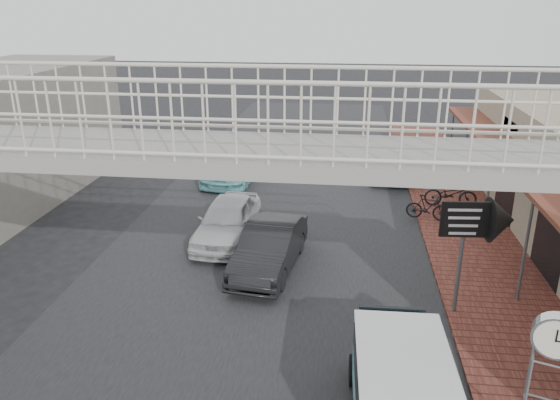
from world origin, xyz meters
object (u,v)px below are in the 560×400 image
(dark_sedan, at_px, (270,247))
(angkot_curb, at_px, (387,161))
(motorcycle_near, at_px, (451,194))
(white_hatchback, at_px, (228,220))
(angkot_far, at_px, (234,162))
(street_clock, at_px, (554,344))
(arrow_sign, at_px, (497,221))
(motorcycle_far, at_px, (428,207))
(angkot_van, at_px, (401,383))

(dark_sedan, height_order, angkot_curb, dark_sedan)
(dark_sedan, distance_m, motorcycle_near, 8.30)
(white_hatchback, relative_size, motorcycle_near, 2.17)
(angkot_far, xyz_separation_m, street_clock, (8.12, -15.27, 1.76))
(arrow_sign, bearing_deg, white_hatchback, 148.28)
(arrow_sign, bearing_deg, angkot_far, 124.26)
(motorcycle_near, bearing_deg, motorcycle_far, 147.62)
(motorcycle_near, xyz_separation_m, arrow_sign, (-0.38, -7.53, 1.91))
(motorcycle_far, xyz_separation_m, arrow_sign, (0.63, -6.08, 1.96))
(arrow_sign, bearing_deg, dark_sedan, 157.14)
(angkot_van, height_order, motorcycle_near, angkot_van)
(white_hatchback, bearing_deg, arrow_sign, -24.20)
(dark_sedan, xyz_separation_m, angkot_curb, (3.91, 9.82, -0.04))
(angkot_curb, height_order, angkot_van, angkot_van)
(angkot_van, height_order, street_clock, street_clock)
(angkot_curb, relative_size, motorcycle_far, 3.10)
(motorcycle_near, distance_m, arrow_sign, 7.78)
(angkot_curb, bearing_deg, dark_sedan, 60.84)
(white_hatchback, xyz_separation_m, motorcycle_near, (7.66, 3.86, -0.10))
(white_hatchback, height_order, motorcycle_far, white_hatchback)
(angkot_far, bearing_deg, angkot_van, -65.35)
(angkot_van, bearing_deg, motorcycle_far, 78.65)
(motorcycle_far, distance_m, street_clock, 11.15)
(arrow_sign, bearing_deg, motorcycle_far, 91.00)
(white_hatchback, xyz_separation_m, arrow_sign, (7.28, -3.67, 1.81))
(white_hatchback, relative_size, dark_sedan, 0.99)
(dark_sedan, xyz_separation_m, angkot_far, (-2.82, 8.55, 0.04))
(angkot_curb, distance_m, motorcycle_near, 4.63)
(angkot_van, xyz_separation_m, street_clock, (2.12, -0.55, 1.36))
(dark_sedan, bearing_deg, white_hatchback, 138.06)
(white_hatchback, height_order, angkot_far, angkot_far)
(dark_sedan, distance_m, motorcycle_far, 6.57)
(street_clock, height_order, arrow_sign, arrow_sign)
(angkot_van, bearing_deg, street_clock, -15.99)
(motorcycle_far, bearing_deg, white_hatchback, 123.30)
(arrow_sign, bearing_deg, street_clock, -98.91)
(street_clock, bearing_deg, motorcycle_far, 110.59)
(dark_sedan, height_order, motorcycle_near, dark_sedan)
(dark_sedan, xyz_separation_m, arrow_sign, (5.64, -1.82, 1.83))
(white_hatchback, height_order, dark_sedan, white_hatchback)
(motorcycle_far, bearing_deg, angkot_van, -176.58)
(motorcycle_near, relative_size, motorcycle_far, 1.27)
(angkot_far, distance_m, street_clock, 17.39)
(angkot_van, distance_m, motorcycle_far, 10.60)
(angkot_van, bearing_deg, white_hatchback, 119.57)
(angkot_van, height_order, arrow_sign, arrow_sign)
(angkot_van, height_order, motorcycle_far, angkot_van)
(angkot_curb, height_order, motorcycle_far, angkot_curb)
(arrow_sign, bearing_deg, angkot_curb, 93.52)
(angkot_far, distance_m, motorcycle_far, 8.93)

